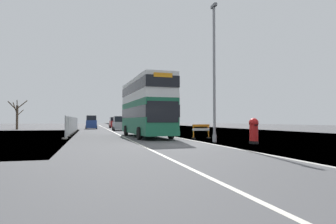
{
  "coord_description": "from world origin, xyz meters",
  "views": [
    {
      "loc": [
        -4.92,
        -16.8,
        1.49
      ],
      "look_at": [
        1.32,
        5.84,
        2.2
      ],
      "focal_mm": 30.55,
      "sensor_mm": 36.0,
      "label": 1
    }
  ],
  "objects_px": {
    "red_pillar_postbox": "(254,130)",
    "roadworks_barrier": "(201,130)",
    "double_decker_bus": "(146,107)",
    "lamppost_foreground": "(214,76)",
    "car_receding_far": "(114,123)",
    "car_oncoming_near": "(120,124)",
    "car_receding_mid": "(91,123)"
  },
  "relations": [
    {
      "from": "red_pillar_postbox",
      "to": "roadworks_barrier",
      "type": "relative_size",
      "value": 0.99
    },
    {
      "from": "double_decker_bus",
      "to": "lamppost_foreground",
      "type": "distance_m",
      "value": 8.33
    },
    {
      "from": "lamppost_foreground",
      "to": "car_receding_far",
      "type": "relative_size",
      "value": 2.12
    },
    {
      "from": "car_oncoming_near",
      "to": "car_receding_far",
      "type": "height_order",
      "value": "car_receding_far"
    },
    {
      "from": "roadworks_barrier",
      "to": "car_oncoming_near",
      "type": "height_order",
      "value": "car_oncoming_near"
    },
    {
      "from": "lamppost_foreground",
      "to": "car_receding_far",
      "type": "height_order",
      "value": "lamppost_foreground"
    },
    {
      "from": "double_decker_bus",
      "to": "roadworks_barrier",
      "type": "xyz_separation_m",
      "value": [
        4.02,
        -3.39,
        -2.02
      ]
    },
    {
      "from": "red_pillar_postbox",
      "to": "car_receding_far",
      "type": "bearing_deg",
      "value": 96.77
    },
    {
      "from": "double_decker_bus",
      "to": "lamppost_foreground",
      "type": "relative_size",
      "value": 1.14
    },
    {
      "from": "red_pillar_postbox",
      "to": "car_receding_mid",
      "type": "bearing_deg",
      "value": 104.78
    },
    {
      "from": "red_pillar_postbox",
      "to": "car_oncoming_near",
      "type": "bearing_deg",
      "value": 101.85
    },
    {
      "from": "car_oncoming_near",
      "to": "double_decker_bus",
      "type": "bearing_deg",
      "value": -88.41
    },
    {
      "from": "car_oncoming_near",
      "to": "car_receding_far",
      "type": "distance_m",
      "value": 16.65
    },
    {
      "from": "lamppost_foreground",
      "to": "roadworks_barrier",
      "type": "distance_m",
      "value": 5.57
    },
    {
      "from": "red_pillar_postbox",
      "to": "car_receding_mid",
      "type": "xyz_separation_m",
      "value": [
        -9.87,
        37.41,
        0.21
      ]
    },
    {
      "from": "lamppost_foreground",
      "to": "car_oncoming_near",
      "type": "height_order",
      "value": "lamppost_foreground"
    },
    {
      "from": "car_oncoming_near",
      "to": "roadworks_barrier",
      "type": "bearing_deg",
      "value": -78.16
    },
    {
      "from": "car_receding_mid",
      "to": "car_receding_far",
      "type": "relative_size",
      "value": 1.0
    },
    {
      "from": "car_receding_mid",
      "to": "car_receding_far",
      "type": "height_order",
      "value": "car_receding_mid"
    },
    {
      "from": "car_oncoming_near",
      "to": "car_receding_far",
      "type": "bearing_deg",
      "value": 88.18
    },
    {
      "from": "lamppost_foreground",
      "to": "car_receding_far",
      "type": "xyz_separation_m",
      "value": [
        -3.38,
        42.22,
        -3.55
      ]
    },
    {
      "from": "double_decker_bus",
      "to": "car_receding_far",
      "type": "distance_m",
      "value": 34.87
    },
    {
      "from": "car_receding_mid",
      "to": "double_decker_bus",
      "type": "bearing_deg",
      "value": -80.69
    },
    {
      "from": "double_decker_bus",
      "to": "red_pillar_postbox",
      "type": "height_order",
      "value": "double_decker_bus"
    },
    {
      "from": "car_receding_mid",
      "to": "lamppost_foreground",
      "type": "bearing_deg",
      "value": -77.28
    },
    {
      "from": "lamppost_foreground",
      "to": "roadworks_barrier",
      "type": "xyz_separation_m",
      "value": [
        0.62,
        3.99,
        -3.83
      ]
    },
    {
      "from": "roadworks_barrier",
      "to": "car_receding_mid",
      "type": "distance_m",
      "value": 32.64
    },
    {
      "from": "car_oncoming_near",
      "to": "car_receding_mid",
      "type": "bearing_deg",
      "value": 112.5
    },
    {
      "from": "lamppost_foreground",
      "to": "car_oncoming_near",
      "type": "bearing_deg",
      "value": 98.69
    },
    {
      "from": "roadworks_barrier",
      "to": "car_receding_far",
      "type": "bearing_deg",
      "value": 95.97
    },
    {
      "from": "car_receding_far",
      "to": "car_receding_mid",
      "type": "bearing_deg",
      "value": -124.46
    },
    {
      "from": "car_oncoming_near",
      "to": "car_receding_far",
      "type": "relative_size",
      "value": 0.92
    }
  ]
}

